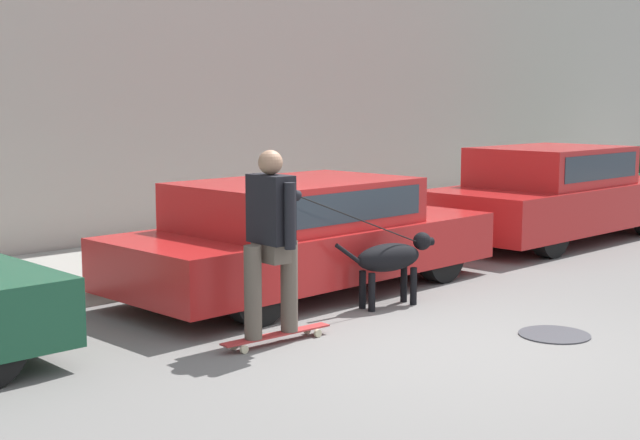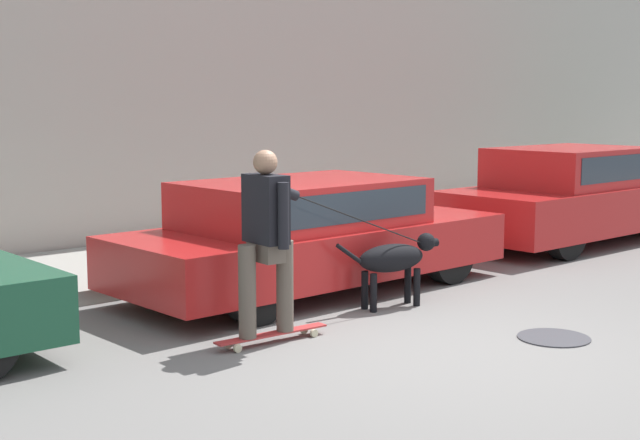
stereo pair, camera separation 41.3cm
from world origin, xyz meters
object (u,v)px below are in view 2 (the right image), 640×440
(parked_car_1, at_px, (310,236))
(fire_hydrant, at_px, (622,197))
(parked_car_2, at_px, (575,197))
(dog, at_px, (394,260))
(skateboarder, at_px, (267,235))

(parked_car_1, relative_size, fire_hydrant, 5.73)
(parked_car_2, relative_size, dog, 3.78)
(parked_car_1, bearing_deg, fire_hydrant, 4.49)
(dog, distance_m, fire_hydrant, 7.71)
(parked_car_1, distance_m, fire_hydrant, 7.66)
(parked_car_1, height_order, skateboarder, skateboarder)
(parked_car_1, relative_size, parked_car_2, 0.99)
(dog, bearing_deg, parked_car_2, 23.63)
(dog, bearing_deg, fire_hydrant, 24.61)
(parked_car_1, relative_size, skateboarder, 1.68)
(parked_car_2, height_order, dog, parked_car_2)
(parked_car_1, height_order, parked_car_2, parked_car_2)
(parked_car_2, distance_m, fire_hydrant, 2.66)
(parked_car_2, relative_size, skateboarder, 1.69)
(parked_car_2, xyz_separation_m, fire_hydrant, (2.55, 0.71, -0.25))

